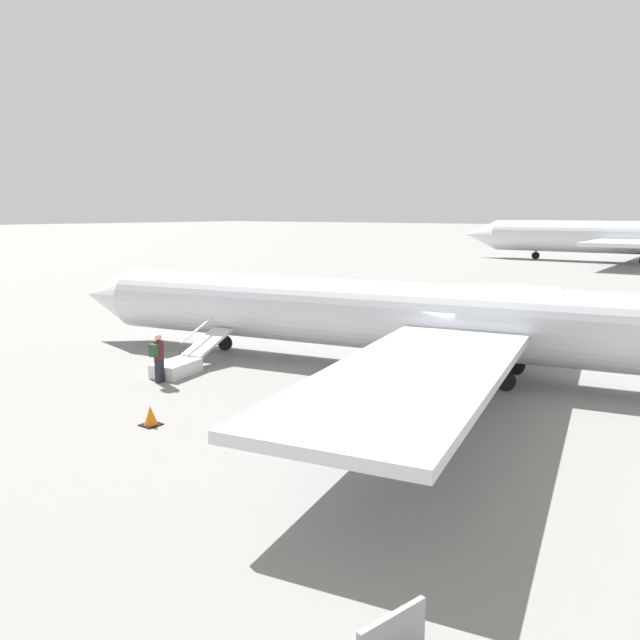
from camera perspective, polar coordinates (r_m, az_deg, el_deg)
name	(u,v)px	position (r m, az deg, el deg)	size (l,w,h in m)	color
ground_plane	(432,373)	(23.72, 10.24, -4.81)	(600.00, 600.00, 0.00)	gray
airplane_main	(461,321)	(23.06, 12.80, -0.08)	(34.50, 26.76, 6.90)	silver
airplane_far_right	(628,237)	(82.64, 26.31, 6.80)	(39.31, 29.16, 10.16)	silver
boarding_stairs	(183,362)	(23.95, -12.42, -3.82)	(1.79, 4.14, 1.71)	silver
passenger	(158,355)	(22.57, -14.58, -3.10)	(0.39, 0.56, 1.74)	#23232D
traffic_cone_near_stairs	(151,416)	(18.37, -15.23, -8.49)	(0.51, 0.51, 0.56)	black
traffic_cone_near_cart	(401,619)	(9.90, 7.39, -25.51)	(0.41, 0.41, 0.45)	black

